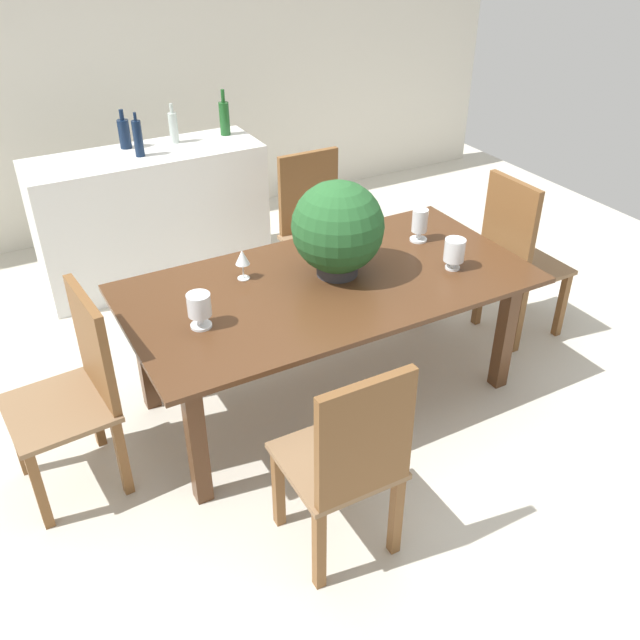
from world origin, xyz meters
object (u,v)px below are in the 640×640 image
object	(u,v)px
dining_table	(329,297)
wine_bottle_clear	(173,127)
chair_head_end	(78,384)
kitchen_counter	(152,217)
chair_far_right	(316,223)
wine_glass	(242,258)
crystal_vase_right	(420,223)
wine_bottle_tall	(138,138)
chair_near_left	(350,459)
wine_bottle_amber	(224,118)
crystal_vase_center_near	(199,307)
chair_foot_end	(516,253)
flower_centerpiece	(338,229)
crystal_vase_left	(454,251)
wine_bottle_dark	(124,133)

from	to	relation	value
dining_table	wine_bottle_clear	xyz separation A→B (m)	(-0.14, 1.92, 0.40)
chair_head_end	kitchen_counter	xyz separation A→B (m)	(0.90, 1.81, -0.08)
chair_far_right	wine_glass	world-z (taller)	chair_far_right
crystal_vase_right	dining_table	bearing A→B (deg)	-165.96
wine_bottle_tall	chair_near_left	bearing A→B (deg)	-90.83
wine_glass	wine_bottle_amber	xyz separation A→B (m)	(0.61, 1.67, 0.21)
crystal_vase_right	wine_bottle_clear	distance (m)	1.94
dining_table	crystal_vase_center_near	xyz separation A→B (m)	(-0.72, -0.08, 0.20)
chair_foot_end	chair_head_end	world-z (taller)	chair_foot_end
crystal_vase_right	wine_glass	size ratio (longest dim) A/B	1.16
crystal_vase_center_near	flower_centerpiece	bearing A→B (deg)	9.55
crystal_vase_left	wine_bottle_tall	world-z (taller)	wine_bottle_tall
wine_bottle_clear	wine_bottle_tall	distance (m)	0.33
crystal_vase_left	kitchen_counter	world-z (taller)	kitchen_counter
chair_near_left	wine_bottle_amber	size ratio (longest dim) A/B	3.14
chair_far_right	wine_bottle_clear	distance (m)	1.21
crystal_vase_right	wine_bottle_dark	bearing A→B (deg)	122.59
chair_foot_end	flower_centerpiece	xyz separation A→B (m)	(-1.22, 0.05, 0.42)
crystal_vase_left	wine_bottle_dark	distance (m)	2.44
flower_centerpiece	wine_glass	bearing A→B (deg)	157.13
chair_foot_end	wine_bottle_clear	distance (m)	2.45
dining_table	crystal_vase_left	bearing A→B (deg)	-16.70
crystal_vase_right	kitchen_counter	distance (m)	2.01
chair_foot_end	wine_glass	bearing A→B (deg)	81.37
chair_near_left	wine_bottle_amber	bearing A→B (deg)	-103.22
chair_near_left	wine_bottle_dark	distance (m)	3.01
crystal_vase_right	wine_glass	xyz separation A→B (m)	(-1.05, 0.07, 0.01)
flower_centerpiece	wine_bottle_amber	size ratio (longest dim) A/B	1.58
chair_near_left	wine_bottle_dark	bearing A→B (deg)	-89.67
wine_bottle_amber	wine_bottle_dark	size ratio (longest dim) A/B	1.22
chair_foot_end	wine_bottle_dark	bearing A→B (deg)	41.46
crystal_vase_left	chair_near_left	bearing A→B (deg)	-144.19
crystal_vase_center_near	wine_glass	xyz separation A→B (m)	(0.35, 0.32, 0.01)
flower_centerpiece	crystal_vase_center_near	xyz separation A→B (m)	(-0.80, -0.13, -0.15)
wine_bottle_amber	wine_bottle_dark	bearing A→B (deg)	175.30
chair_far_right	wine_bottle_clear	world-z (taller)	wine_bottle_clear
chair_far_right	flower_centerpiece	bearing A→B (deg)	-112.35
flower_centerpiece	kitchen_counter	bearing A→B (deg)	105.09
flower_centerpiece	crystal_vase_left	bearing A→B (deg)	-23.53
kitchen_counter	wine_bottle_amber	size ratio (longest dim) A/B	4.95
chair_far_right	crystal_vase_left	size ratio (longest dim) A/B	5.95
chair_foot_end	chair_near_left	xyz separation A→B (m)	(-1.77, -1.00, -0.02)
dining_table	chair_near_left	bearing A→B (deg)	-115.32
wine_bottle_dark	wine_bottle_clear	bearing A→B (deg)	-9.29
wine_bottle_dark	crystal_vase_left	bearing A→B (deg)	-62.85
chair_far_right	flower_centerpiece	distance (m)	1.12
chair_foot_end	chair_near_left	world-z (taller)	chair_foot_end
wine_glass	chair_far_right	bearing A→B (deg)	42.05
kitchen_counter	chair_foot_end	bearing A→B (deg)	-47.00
wine_bottle_amber	wine_bottle_dark	xyz separation A→B (m)	(-0.70, 0.06, -0.02)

